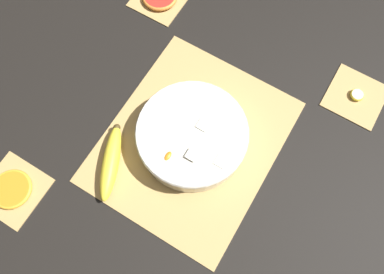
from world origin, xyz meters
name	(u,v)px	position (x,y,z in m)	size (l,w,h in m)	color
ground_plane	(192,141)	(0.00, 0.00, 0.00)	(6.00, 6.00, 0.00)	black
bamboo_mat_center	(192,141)	(0.00, 0.00, 0.00)	(0.46, 0.38, 0.01)	tan
coaster_mat_near_right	(356,96)	(0.31, -0.29, 0.00)	(0.14, 0.14, 0.01)	tan
coaster_mat_far_left	(13,190)	(-0.31, 0.29, 0.00)	(0.14, 0.14, 0.01)	tan
fruit_salad_bowl	(192,135)	(0.00, 0.00, 0.04)	(0.26, 0.26, 0.07)	silver
whole_banana	(111,162)	(-0.14, 0.13, 0.03)	(0.18, 0.11, 0.04)	yellow
orange_slice_whole	(12,189)	(-0.31, 0.29, 0.01)	(0.09, 0.09, 0.01)	orange
banana_coin_single	(357,95)	(0.31, -0.29, 0.01)	(0.03, 0.03, 0.01)	beige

